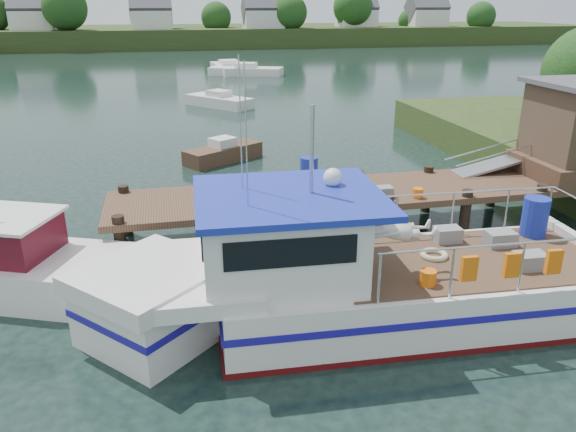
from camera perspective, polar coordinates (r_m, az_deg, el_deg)
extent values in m
plane|color=black|center=(17.46, 2.15, -2.01)|extent=(160.00, 160.00, 0.00)
cube|color=#2F401A|center=(99.78, -10.51, 17.53)|extent=(140.00, 24.00, 3.00)
cylinder|color=#332114|center=(91.57, -21.44, 16.85)|extent=(0.60, 0.60, 4.80)
sphere|color=#204618|center=(91.47, -21.74, 19.05)|extent=(6.34, 6.34, 6.34)
cylinder|color=#332114|center=(92.72, -14.18, 17.09)|extent=(0.60, 0.60, 3.00)
sphere|color=#204618|center=(92.62, -14.31, 18.45)|extent=(3.96, 3.96, 3.96)
cylinder|color=#332114|center=(95.11, -7.23, 17.80)|extent=(0.60, 0.60, 3.60)
sphere|color=#204618|center=(95.01, -7.31, 19.40)|extent=(4.75, 4.75, 4.75)
cylinder|color=#332114|center=(92.87, 0.13, 18.06)|extent=(0.60, 0.60, 4.20)
sphere|color=#204618|center=(92.76, 0.13, 19.98)|extent=(5.54, 5.54, 5.54)
cylinder|color=#332114|center=(97.73, 6.51, 18.26)|extent=(0.60, 0.60, 4.80)
sphere|color=#204618|center=(97.63, 6.60, 20.34)|extent=(6.34, 6.34, 6.34)
cylinder|color=#332114|center=(103.63, 12.18, 17.59)|extent=(0.60, 0.60, 3.00)
sphere|color=#204618|center=(103.54, 12.27, 18.82)|extent=(3.96, 3.96, 3.96)
cylinder|color=#332114|center=(105.08, 18.85, 17.19)|extent=(0.60, 0.60, 3.60)
sphere|color=#204618|center=(104.99, 19.03, 18.63)|extent=(4.75, 4.75, 4.75)
cube|color=silver|center=(95.29, -24.41, 17.53)|extent=(6.00, 5.00, 3.00)
cube|color=#47474C|center=(95.25, -24.59, 18.66)|extent=(6.20, 5.09, 5.09)
cube|color=silver|center=(92.59, -13.67, 18.68)|extent=(6.00, 5.00, 3.00)
cube|color=#47474C|center=(92.56, -13.78, 19.85)|extent=(6.20, 5.09, 5.09)
cube|color=silver|center=(92.99, -2.56, 19.22)|extent=(6.00, 5.00, 3.00)
cube|color=#47474C|center=(92.95, -2.58, 20.39)|extent=(6.20, 5.09, 5.09)
cube|color=silver|center=(98.94, 6.93, 19.20)|extent=(6.00, 5.00, 3.00)
cube|color=#47474C|center=(98.90, 6.99, 20.30)|extent=(6.20, 5.09, 5.09)
cube|color=silver|center=(102.55, 13.84, 18.84)|extent=(6.00, 5.00, 3.00)
cube|color=#47474C|center=(102.51, 13.94, 19.89)|extent=(6.20, 5.09, 5.09)
cube|color=#4C3424|center=(17.58, 8.54, 2.46)|extent=(16.00, 3.00, 0.20)
cylinder|color=black|center=(15.59, -16.57, -3.24)|extent=(0.32, 0.32, 1.90)
cylinder|color=black|center=(17.99, -16.12, 0.08)|extent=(0.32, 0.32, 1.90)
cylinder|color=black|center=(15.56, -7.38, -2.54)|extent=(0.32, 0.32, 1.90)
cylinder|color=black|center=(17.97, -8.17, 0.70)|extent=(0.32, 0.32, 1.90)
cylinder|color=black|center=(15.93, 1.60, -1.79)|extent=(0.32, 0.32, 1.90)
cylinder|color=black|center=(18.29, -0.35, 1.29)|extent=(0.32, 0.32, 1.90)
cylinder|color=black|center=(16.67, 9.97, -1.05)|extent=(0.32, 0.32, 1.90)
cylinder|color=black|center=(18.94, 7.07, 1.82)|extent=(0.32, 0.32, 1.90)
cylinder|color=black|center=(17.74, 17.48, -0.37)|extent=(0.32, 0.32, 1.90)
cylinder|color=black|center=(19.89, 13.89, 2.29)|extent=(0.32, 0.32, 1.90)
cylinder|color=black|center=(19.07, 24.04, 0.23)|extent=(0.32, 0.32, 1.90)
cylinder|color=black|center=(21.09, 20.03, 2.68)|extent=(0.32, 0.32, 1.90)
cylinder|color=black|center=(22.50, 25.45, 3.00)|extent=(0.32, 0.32, 1.90)
cube|color=#4C3424|center=(20.95, 26.89, 4.56)|extent=(3.20, 3.00, 0.60)
cube|color=#A5A8AD|center=(20.33, 20.23, 4.96)|extent=(3.34, 0.90, 0.79)
cylinder|color=silver|center=(19.89, 21.01, 6.01)|extent=(3.34, 0.05, 0.76)
cylinder|color=silver|center=(20.54, 19.83, 6.61)|extent=(3.34, 0.05, 0.76)
cube|color=slate|center=(16.28, 6.52, 2.01)|extent=(0.60, 0.40, 0.30)
cube|color=slate|center=(16.80, 9.54, 2.45)|extent=(0.60, 0.40, 0.30)
cylinder|color=orange|center=(16.93, 13.06, 2.30)|extent=(0.30, 0.30, 0.28)
cylinder|color=#1727A0|center=(17.71, 2.14, 4.65)|extent=(0.56, 0.56, 0.85)
cube|color=silver|center=(13.18, 11.98, -7.39)|extent=(8.66, 3.79, 1.31)
cube|color=silver|center=(12.40, -13.62, -9.47)|extent=(3.41, 3.41, 1.31)
cube|color=silver|center=(12.01, -13.96, -6.08)|extent=(3.73, 3.72, 0.40)
cube|color=silver|center=(11.98, -8.50, -5.92)|extent=(2.42, 3.34, 0.34)
cube|color=#1A128F|center=(13.10, 12.04, -6.76)|extent=(8.78, 3.84, 0.16)
cube|color=#1A128F|center=(12.32, -13.69, -8.81)|extent=(3.46, 3.46, 0.16)
cube|color=#500B0C|center=(13.47, 11.79, -9.63)|extent=(8.78, 3.82, 0.16)
cube|color=#4C3424|center=(13.43, 17.63, -4.24)|extent=(6.26, 3.34, 0.05)
cube|color=silver|center=(11.79, -0.95, -2.29)|extent=(3.31, 3.09, 1.70)
cube|color=black|center=(10.31, 0.31, -3.76)|extent=(2.50, 0.16, 0.57)
cube|color=black|center=(13.04, -1.97, 1.64)|extent=(2.50, 0.16, 0.57)
cube|color=black|center=(11.54, -8.84, -1.24)|extent=(0.14, 2.04, 0.57)
cube|color=#1B2CA9|center=(11.50, 0.14, 1.95)|extent=(4.01, 3.47, 0.14)
cylinder|color=silver|center=(11.30, 2.43, 6.71)|extent=(0.09, 0.09, 1.82)
cylinder|color=silver|center=(10.45, -4.27, 8.04)|extent=(0.03, 0.03, 2.72)
cylinder|color=silver|center=(11.55, -4.84, 9.27)|extent=(0.03, 0.03, 2.72)
sphere|color=silver|center=(12.06, 4.57, 3.93)|extent=(0.43, 0.43, 0.41)
cylinder|color=silver|center=(11.86, 22.26, -2.61)|extent=(5.67, 0.31, 0.05)
cylinder|color=silver|center=(14.42, 15.95, 2.25)|extent=(5.67, 0.31, 0.05)
cylinder|color=silver|center=(10.93, 9.26, -6.36)|extent=(0.05, 0.05, 1.08)
cylinder|color=silver|center=(13.66, 5.11, -0.45)|extent=(0.05, 0.05, 1.08)
cylinder|color=silver|center=(11.47, 16.30, -5.61)|extent=(0.05, 0.05, 1.08)
cylinder|color=silver|center=(14.09, 10.93, -0.07)|extent=(0.05, 0.05, 1.08)
cylinder|color=silver|center=(12.16, 22.60, -4.87)|extent=(0.05, 0.05, 1.08)
cylinder|color=silver|center=(14.66, 16.35, 0.28)|extent=(0.05, 0.05, 1.08)
cylinder|color=silver|center=(15.35, 21.32, 0.61)|extent=(0.05, 0.05, 1.08)
cylinder|color=silver|center=(15.99, 24.99, 0.84)|extent=(0.05, 0.05, 1.08)
cube|color=slate|center=(13.38, 23.36, -4.22)|extent=(0.70, 0.48, 0.36)
cube|color=slate|center=(14.34, 20.76, -2.18)|extent=(0.70, 0.48, 0.36)
cube|color=slate|center=(14.18, 15.90, -1.83)|extent=(0.64, 0.46, 0.36)
cylinder|color=#1727A0|center=(15.17, 23.79, -0.11)|extent=(0.66, 0.66, 1.00)
cylinder|color=orange|center=(11.97, 14.04, -6.13)|extent=(0.36, 0.36, 0.34)
torus|color=#BFB28C|center=(13.30, 14.61, -3.84)|extent=(0.66, 0.66, 0.14)
cube|color=orange|center=(11.56, 17.92, -5.11)|extent=(0.32, 0.13, 0.51)
cube|color=orange|center=(11.99, 21.79, -4.66)|extent=(0.32, 0.13, 0.51)
cube|color=orange|center=(12.48, 25.38, -4.23)|extent=(0.32, 0.13, 0.51)
imported|color=silver|center=(11.96, 10.11, -1.51)|extent=(0.51, 0.75, 2.00)
cube|color=silver|center=(15.84, -27.17, -4.99)|extent=(6.97, 4.73, 1.01)
cube|color=#520D19|center=(15.18, -26.24, -1.94)|extent=(2.37, 2.37, 0.96)
cube|color=silver|center=(15.01, -26.54, -0.17)|extent=(2.63, 2.63, 0.08)
cube|color=#4C3424|center=(25.82, -6.59, 6.32)|extent=(3.79, 3.08, 0.68)
cube|color=silver|center=(25.69, -6.64, 7.43)|extent=(1.35, 1.31, 0.44)
cube|color=silver|center=(57.09, -4.30, 14.45)|extent=(7.48, 4.89, 0.76)
cube|color=silver|center=(57.03, -4.32, 15.03)|extent=(2.48, 2.32, 0.49)
cube|color=silver|center=(39.79, -7.00, 11.48)|extent=(4.53, 4.97, 0.71)
cube|color=silver|center=(39.70, -7.03, 12.24)|extent=(1.83, 1.86, 0.45)
cube|color=silver|center=(42.36, 24.96, 10.28)|extent=(7.37, 4.04, 0.70)
cube|color=silver|center=(42.28, 25.07, 10.99)|extent=(2.32, 2.11, 0.45)
cube|color=silver|center=(59.50, -6.01, 14.67)|extent=(3.23, 7.60, 0.80)
cube|color=silver|center=(59.43, -6.03, 15.25)|extent=(1.97, 2.23, 0.51)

